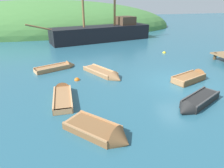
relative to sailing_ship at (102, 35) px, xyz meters
name	(u,v)px	position (x,y,z in m)	size (l,w,h in m)	color
ground_plane	(179,82)	(1.69, -15.90, -0.75)	(120.00, 120.00, 0.00)	#285B70
shore_hill	(47,29)	(-7.56, 13.73, -0.75)	(49.34, 23.16, 10.43)	#477F3D
sailing_ship	(102,35)	(0.00, 0.00, 0.00)	(16.22, 5.88, 11.04)	black
rowboat_outer_right	(106,75)	(-2.89, -13.28, -0.67)	(2.60, 3.84, 0.99)	#9E7047
rowboat_portside	(63,96)	(-6.16, -16.04, -0.65)	(1.12, 3.57, 0.96)	#9E7047
rowboat_center	(196,103)	(0.71, -18.99, -0.61)	(3.48, 2.32, 0.88)	black
rowboat_far	(192,78)	(2.85, -15.76, -0.61)	(3.30, 2.04, 1.03)	brown
rowboat_near_dock	(58,68)	(-6.25, -10.73, -0.66)	(3.48, 2.12, 0.90)	#9E7047
rowboat_outer_left	(103,134)	(-4.71, -20.12, -0.65)	(2.88, 3.06, 1.17)	brown
buoy_orange	(77,80)	(-5.06, -13.65, -0.75)	(0.39, 0.39, 0.39)	orange
buoy_yellow	(164,53)	(4.75, -8.46, -0.75)	(0.36, 0.36, 0.36)	yellow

